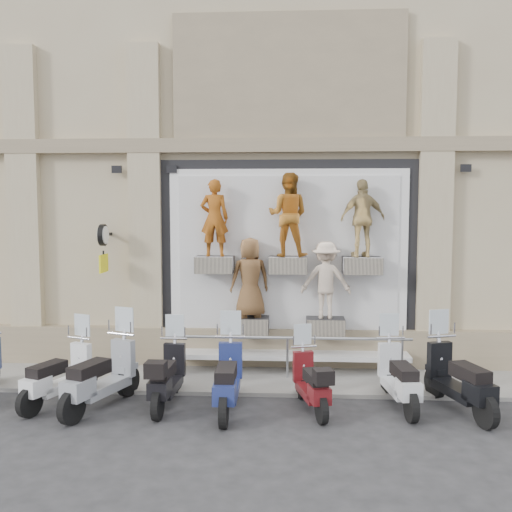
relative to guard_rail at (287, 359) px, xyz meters
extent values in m
plane|color=#29292C|center=(0.00, -2.00, -0.47)|extent=(90.00, 90.00, 0.00)
cube|color=gray|center=(0.00, 0.10, -0.43)|extent=(16.00, 2.20, 0.08)
cube|color=black|center=(0.00, 0.96, 1.93)|extent=(5.60, 0.10, 4.30)
cube|color=white|center=(0.00, 0.90, 1.93)|extent=(5.10, 0.06, 3.90)
cube|color=white|center=(0.00, 0.86, 1.93)|extent=(4.70, 0.04, 3.60)
cube|color=white|center=(0.00, 0.55, -0.05)|extent=(5.10, 0.75, 0.10)
cube|color=#28282B|center=(-1.55, 0.59, 1.86)|extent=(0.80, 0.50, 0.35)
imported|color=#B05917|center=(-1.55, 0.59, 2.85)|extent=(0.60, 0.40, 1.62)
cube|color=#28282B|center=(0.00, 0.59, 1.86)|extent=(0.80, 0.50, 0.35)
imported|color=#9C5E1C|center=(0.00, 0.59, 2.91)|extent=(0.96, 0.81, 1.75)
cube|color=#28282B|center=(1.55, 0.59, 1.86)|extent=(0.80, 0.50, 0.35)
imported|color=tan|center=(1.55, 0.59, 2.84)|extent=(1.01, 0.61, 1.62)
cube|color=#28282B|center=(-0.80, 0.59, 0.56)|extent=(0.80, 0.50, 0.35)
imported|color=brown|center=(-0.80, 0.59, 1.59)|extent=(0.95, 0.76, 1.70)
cube|color=#28282B|center=(0.80, 0.59, 0.56)|extent=(0.80, 0.50, 0.35)
imported|color=beige|center=(0.80, 0.59, 1.55)|extent=(1.09, 0.67, 1.62)
cube|color=black|center=(-3.90, 0.72, 2.49)|extent=(0.06, 0.56, 0.06)
cylinder|color=black|center=(-3.90, 0.45, 2.49)|extent=(0.10, 0.46, 0.46)
cube|color=yellow|center=(-3.90, 0.45, 1.89)|extent=(0.04, 0.50, 0.38)
camera|label=1|loc=(0.00, -11.35, 3.09)|focal=40.00mm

